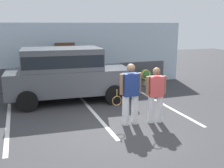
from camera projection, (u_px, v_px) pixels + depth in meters
ground_plane at (121, 129)px, 7.54m from camera, size 40.00×40.00×0.00m
parking_stripe_0 at (8, 124)px, 7.91m from camera, size 0.12×4.40×0.01m
parking_stripe_1 at (95, 114)px, 8.80m from camera, size 0.12×4.40×0.01m
parking_stripe_2 at (166, 106)px, 9.68m from camera, size 0.12×4.40×0.01m
house_frontage at (77, 57)px, 12.46m from camera, size 10.78×0.40×2.98m
parked_suv at (66, 72)px, 10.09m from camera, size 4.71×2.40×2.05m
tennis_player_man at (130, 94)px, 7.71m from camera, size 0.93×0.29×1.82m
tennis_player_woman at (156, 94)px, 7.88m from camera, size 0.76×0.32×1.69m
potted_plant_by_porch at (145, 76)px, 12.93m from camera, size 0.59×0.59×0.78m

